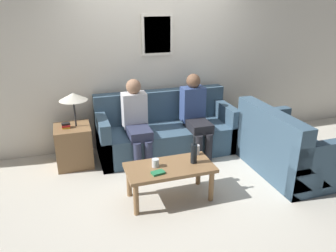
# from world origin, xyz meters

# --- Properties ---
(ground_plane) EXTENTS (16.00, 16.00, 0.00)m
(ground_plane) POSITION_xyz_m (0.00, 0.00, 0.00)
(ground_plane) COLOR beige
(wall_back) EXTENTS (9.00, 0.08, 2.60)m
(wall_back) POSITION_xyz_m (0.00, 0.94, 1.30)
(wall_back) COLOR silver
(wall_back) RESTS_ON ground_plane
(couch_main) EXTENTS (2.04, 0.83, 0.89)m
(couch_main) POSITION_xyz_m (0.00, 0.50, 0.31)
(couch_main) COLOR #385166
(couch_main) RESTS_ON ground_plane
(couch_side) EXTENTS (0.83, 1.37, 0.89)m
(couch_side) POSITION_xyz_m (1.33, -0.60, 0.31)
(couch_side) COLOR #385166
(couch_side) RESTS_ON ground_plane
(coffee_table) EXTENTS (1.01, 0.50, 0.42)m
(coffee_table) POSITION_xyz_m (-0.34, -0.75, 0.36)
(coffee_table) COLOR olive
(coffee_table) RESTS_ON ground_plane
(side_table_with_lamp) EXTENTS (0.49, 0.48, 1.04)m
(side_table_with_lamp) POSITION_xyz_m (-1.35, 0.45, 0.36)
(side_table_with_lamp) COLOR olive
(side_table_with_lamp) RESTS_ON ground_plane
(wine_bottle) EXTENTS (0.08, 0.08, 0.33)m
(wine_bottle) POSITION_xyz_m (-0.05, -0.76, 0.55)
(wine_bottle) COLOR black
(wine_bottle) RESTS_ON coffee_table
(drinking_glass) EXTENTS (0.08, 0.08, 0.09)m
(drinking_glass) POSITION_xyz_m (-0.50, -0.71, 0.47)
(drinking_glass) COLOR silver
(drinking_glass) RESTS_ON coffee_table
(book_stack) EXTENTS (0.15, 0.11, 0.02)m
(book_stack) POSITION_xyz_m (-0.52, -0.88, 0.44)
(book_stack) COLOR #237547
(book_stack) RESTS_ON coffee_table
(soda_can) EXTENTS (0.07, 0.07, 0.12)m
(soda_can) POSITION_xyz_m (0.07, -0.57, 0.48)
(soda_can) COLOR #BCBCC1
(soda_can) RESTS_ON coffee_table
(person_left) EXTENTS (0.34, 0.63, 1.17)m
(person_left) POSITION_xyz_m (-0.48, 0.34, 0.63)
(person_left) COLOR #2D334C
(person_left) RESTS_ON ground_plane
(person_right) EXTENTS (0.34, 0.63, 1.19)m
(person_right) POSITION_xyz_m (0.41, 0.32, 0.64)
(person_right) COLOR black
(person_right) RESTS_ON ground_plane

